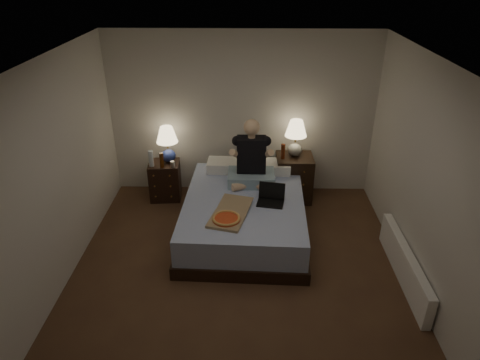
{
  "coord_description": "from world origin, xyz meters",
  "views": [
    {
      "loc": [
        0.11,
        -3.92,
        3.38
      ],
      "look_at": [
        0.0,
        0.9,
        0.85
      ],
      "focal_mm": 32.0,
      "sensor_mm": 36.0,
      "label": 1
    }
  ],
  "objects_px": {
    "lamp_right": "(295,138)",
    "beer_bottle_right": "(283,151)",
    "bed": "(244,215)",
    "soda_can": "(173,164)",
    "nightstand_left": "(165,180)",
    "nightstand_right": "(294,178)",
    "pizza_box": "(226,219)",
    "person": "(251,153)",
    "radiator": "(404,265)",
    "laptop": "(271,196)",
    "beer_bottle_left": "(162,160)",
    "lamp_left": "(168,144)",
    "water_bottle": "(151,158)"
  },
  "relations": [
    {
      "from": "person",
      "to": "pizza_box",
      "type": "bearing_deg",
      "value": -106.66
    },
    {
      "from": "soda_can",
      "to": "beer_bottle_left",
      "type": "xyz_separation_m",
      "value": [
        -0.16,
        0.0,
        0.06
      ]
    },
    {
      "from": "bed",
      "to": "beer_bottle_left",
      "type": "bearing_deg",
      "value": 149.92
    },
    {
      "from": "lamp_right",
      "to": "beer_bottle_right",
      "type": "xyz_separation_m",
      "value": [
        -0.19,
        -0.11,
        -0.17
      ]
    },
    {
      "from": "bed",
      "to": "water_bottle",
      "type": "relative_size",
      "value": 8.39
    },
    {
      "from": "bed",
      "to": "soda_can",
      "type": "xyz_separation_m",
      "value": [
        -1.08,
        0.77,
        0.38
      ]
    },
    {
      "from": "person",
      "to": "lamp_right",
      "type": "bearing_deg",
      "value": 39.47
    },
    {
      "from": "bed",
      "to": "radiator",
      "type": "bearing_deg",
      "value": -24.64
    },
    {
      "from": "beer_bottle_left",
      "to": "laptop",
      "type": "relative_size",
      "value": 0.68
    },
    {
      "from": "lamp_right",
      "to": "beer_bottle_right",
      "type": "bearing_deg",
      "value": -149.29
    },
    {
      "from": "nightstand_right",
      "to": "pizza_box",
      "type": "bearing_deg",
      "value": -123.21
    },
    {
      "from": "nightstand_left",
      "to": "beer_bottle_right",
      "type": "bearing_deg",
      "value": -5.73
    },
    {
      "from": "person",
      "to": "nightstand_left",
      "type": "bearing_deg",
      "value": 160.08
    },
    {
      "from": "nightstand_right",
      "to": "pizza_box",
      "type": "xyz_separation_m",
      "value": [
        -0.96,
        -1.51,
        0.21
      ]
    },
    {
      "from": "lamp_left",
      "to": "water_bottle",
      "type": "distance_m",
      "value": 0.33
    },
    {
      "from": "lamp_right",
      "to": "beer_bottle_left",
      "type": "height_order",
      "value": "lamp_right"
    },
    {
      "from": "nightstand_right",
      "to": "water_bottle",
      "type": "distance_m",
      "value": 2.18
    },
    {
      "from": "water_bottle",
      "to": "beer_bottle_left",
      "type": "xyz_separation_m",
      "value": [
        0.16,
        -0.03,
        -0.01
      ]
    },
    {
      "from": "nightstand_left",
      "to": "beer_bottle_right",
      "type": "xyz_separation_m",
      "value": [
        1.8,
        -0.04,
        0.53
      ]
    },
    {
      "from": "radiator",
      "to": "lamp_right",
      "type": "bearing_deg",
      "value": 120.44
    },
    {
      "from": "bed",
      "to": "soda_can",
      "type": "relative_size",
      "value": 20.96
    },
    {
      "from": "lamp_left",
      "to": "radiator",
      "type": "xyz_separation_m",
      "value": [
        3.04,
        -1.93,
        -0.67
      ]
    },
    {
      "from": "soda_can",
      "to": "person",
      "type": "relative_size",
      "value": 0.11
    },
    {
      "from": "bed",
      "to": "nightstand_left",
      "type": "height_order",
      "value": "nightstand_left"
    },
    {
      "from": "beer_bottle_left",
      "to": "nightstand_left",
      "type": "bearing_deg",
      "value": 92.74
    },
    {
      "from": "lamp_left",
      "to": "person",
      "type": "distance_m",
      "value": 1.38
    },
    {
      "from": "bed",
      "to": "beer_bottle_left",
      "type": "relative_size",
      "value": 9.11
    },
    {
      "from": "nightstand_left",
      "to": "beer_bottle_left",
      "type": "relative_size",
      "value": 2.58
    },
    {
      "from": "pizza_box",
      "to": "laptop",
      "type": "bearing_deg",
      "value": 53.5
    },
    {
      "from": "nightstand_right",
      "to": "beer_bottle_right",
      "type": "distance_m",
      "value": 0.51
    },
    {
      "from": "bed",
      "to": "nightstand_left",
      "type": "relative_size",
      "value": 3.54
    },
    {
      "from": "water_bottle",
      "to": "nightstand_left",
      "type": "bearing_deg",
      "value": 33.64
    },
    {
      "from": "nightstand_left",
      "to": "soda_can",
      "type": "relative_size",
      "value": 5.92
    },
    {
      "from": "lamp_left",
      "to": "pizza_box",
      "type": "relative_size",
      "value": 0.74
    },
    {
      "from": "lamp_right",
      "to": "nightstand_left",
      "type": "bearing_deg",
      "value": -178.07
    },
    {
      "from": "laptop",
      "to": "person",
      "type": "bearing_deg",
      "value": 123.87
    },
    {
      "from": "bed",
      "to": "lamp_right",
      "type": "xyz_separation_m",
      "value": [
        0.74,
        0.98,
        0.73
      ]
    },
    {
      "from": "laptop",
      "to": "water_bottle",
      "type": "bearing_deg",
      "value": 161.68
    },
    {
      "from": "nightstand_right",
      "to": "pizza_box",
      "type": "distance_m",
      "value": 1.8
    },
    {
      "from": "beer_bottle_right",
      "to": "radiator",
      "type": "distance_m",
      "value": 2.33
    },
    {
      "from": "nightstand_right",
      "to": "beer_bottle_left",
      "type": "height_order",
      "value": "beer_bottle_left"
    },
    {
      "from": "pizza_box",
      "to": "nightstand_left",
      "type": "bearing_deg",
      "value": 139.14
    },
    {
      "from": "laptop",
      "to": "soda_can",
      "type": "bearing_deg",
      "value": 157.59
    },
    {
      "from": "beer_bottle_right",
      "to": "radiator",
      "type": "xyz_separation_m",
      "value": [
        1.32,
        -1.82,
        -0.62
      ]
    },
    {
      "from": "nightstand_left",
      "to": "beer_bottle_right",
      "type": "relative_size",
      "value": 2.58
    },
    {
      "from": "soda_can",
      "to": "person",
      "type": "height_order",
      "value": "person"
    },
    {
      "from": "soda_can",
      "to": "person",
      "type": "distance_m",
      "value": 1.26
    },
    {
      "from": "bed",
      "to": "nightstand_right",
      "type": "distance_m",
      "value": 1.2
    },
    {
      "from": "nightstand_left",
      "to": "person",
      "type": "height_order",
      "value": "person"
    },
    {
      "from": "person",
      "to": "radiator",
      "type": "distance_m",
      "value": 2.39
    }
  ]
}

